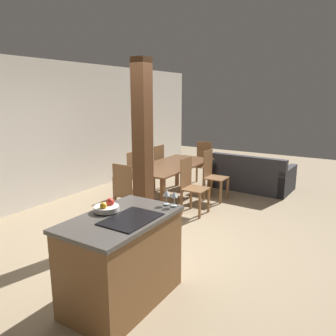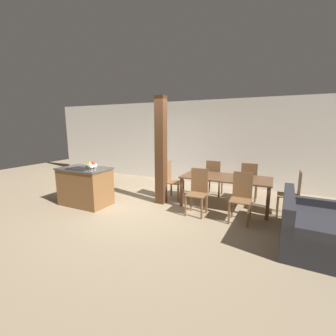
{
  "view_description": "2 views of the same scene",
  "coord_description": "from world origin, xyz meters",
  "px_view_note": "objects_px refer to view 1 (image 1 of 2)",
  "views": [
    {
      "loc": [
        -3.6,
        -2.41,
        2.07
      ],
      "look_at": [
        0.6,
        0.2,
        0.95
      ],
      "focal_mm": 35.0,
      "sensor_mm": 36.0,
      "label": 1
    },
    {
      "loc": [
        2.76,
        -4.32,
        1.89
      ],
      "look_at": [
        0.6,
        0.2,
        0.95
      ],
      "focal_mm": 24.0,
      "sensor_mm": 36.0,
      "label": 2
    }
  ],
  "objects_px": {
    "kitchen_island": "(122,259)",
    "wine_glass_middle": "(167,193)",
    "dining_table": "(171,168)",
    "fruit_bowl": "(107,207)",
    "dining_chair_far_right": "(155,166)",
    "couch": "(253,177)",
    "dining_chair_head_end": "(127,192)",
    "dining_chair_near_right": "(213,174)",
    "dining_chair_far_left": "(129,175)",
    "timber_post": "(143,148)",
    "wine_glass_near": "(174,195)",
    "dining_chair_near_left": "(191,185)",
    "dining_chair_foot_end": "(202,163)"
  },
  "relations": [
    {
      "from": "kitchen_island",
      "to": "dining_chair_near_right",
      "type": "distance_m",
      "value": 3.59
    },
    {
      "from": "kitchen_island",
      "to": "timber_post",
      "type": "height_order",
      "value": "timber_post"
    },
    {
      "from": "dining_chair_far_right",
      "to": "couch",
      "type": "relative_size",
      "value": 0.59
    },
    {
      "from": "dining_chair_near_left",
      "to": "dining_chair_near_right",
      "type": "relative_size",
      "value": 1.0
    },
    {
      "from": "kitchen_island",
      "to": "fruit_bowl",
      "type": "height_order",
      "value": "fruit_bowl"
    },
    {
      "from": "dining_table",
      "to": "fruit_bowl",
      "type": "bearing_deg",
      "value": -160.27
    },
    {
      "from": "dining_chair_foot_end",
      "to": "dining_chair_far_right",
      "type": "bearing_deg",
      "value": -126.6
    },
    {
      "from": "dining_chair_far_left",
      "to": "timber_post",
      "type": "bearing_deg",
      "value": 46.72
    },
    {
      "from": "kitchen_island",
      "to": "wine_glass_middle",
      "type": "xyz_separation_m",
      "value": [
        0.53,
        -0.2,
        0.58
      ]
    },
    {
      "from": "couch",
      "to": "dining_chair_near_right",
      "type": "bearing_deg",
      "value": 71.0
    },
    {
      "from": "dining_chair_head_end",
      "to": "dining_chair_foot_end",
      "type": "xyz_separation_m",
      "value": [
        2.77,
        -0.0,
        0.0
      ]
    },
    {
      "from": "wine_glass_middle",
      "to": "dining_chair_far_left",
      "type": "distance_m",
      "value": 3.09
    },
    {
      "from": "fruit_bowl",
      "to": "timber_post",
      "type": "distance_m",
      "value": 1.74
    },
    {
      "from": "kitchen_island",
      "to": "dining_chair_foot_end",
      "type": "height_order",
      "value": "dining_chair_foot_end"
    },
    {
      "from": "wine_glass_near",
      "to": "dining_chair_far_right",
      "type": "distance_m",
      "value": 3.82
    },
    {
      "from": "dining_chair_near_right",
      "to": "wine_glass_near",
      "type": "bearing_deg",
      "value": -163.36
    },
    {
      "from": "fruit_bowl",
      "to": "dining_chair_head_end",
      "type": "distance_m",
      "value": 2.04
    },
    {
      "from": "dining_chair_far_right",
      "to": "couch",
      "type": "xyz_separation_m",
      "value": [
        1.16,
        -1.84,
        -0.24
      ]
    },
    {
      "from": "fruit_bowl",
      "to": "dining_chair_far_right",
      "type": "bearing_deg",
      "value": 27.03
    },
    {
      "from": "dining_chair_far_right",
      "to": "dining_chair_head_end",
      "type": "relative_size",
      "value": 1.0
    },
    {
      "from": "dining_chair_far_left",
      "to": "timber_post",
      "type": "relative_size",
      "value": 0.38
    },
    {
      "from": "wine_glass_near",
      "to": "couch",
      "type": "relative_size",
      "value": 0.09
    },
    {
      "from": "dining_chair_near_right",
      "to": "dining_chair_near_left",
      "type": "bearing_deg",
      "value": 180.0
    },
    {
      "from": "dining_chair_far_right",
      "to": "dining_chair_foot_end",
      "type": "height_order",
      "value": "same"
    },
    {
      "from": "dining_table",
      "to": "timber_post",
      "type": "height_order",
      "value": "timber_post"
    },
    {
      "from": "fruit_bowl",
      "to": "timber_post",
      "type": "bearing_deg",
      "value": 23.72
    },
    {
      "from": "dining_chair_far_left",
      "to": "timber_post",
      "type": "height_order",
      "value": "timber_post"
    },
    {
      "from": "dining_chair_near_right",
      "to": "dining_chair_head_end",
      "type": "height_order",
      "value": "same"
    },
    {
      "from": "kitchen_island",
      "to": "dining_chair_far_right",
      "type": "bearing_deg",
      "value": 29.43
    },
    {
      "from": "dining_chair_far_right",
      "to": "timber_post",
      "type": "bearing_deg",
      "value": 29.55
    },
    {
      "from": "dining_chair_near_right",
      "to": "dining_chair_foot_end",
      "type": "distance_m",
      "value": 1.16
    },
    {
      "from": "kitchen_island",
      "to": "timber_post",
      "type": "distance_m",
      "value": 2.01
    },
    {
      "from": "kitchen_island",
      "to": "wine_glass_middle",
      "type": "relative_size",
      "value": 7.71
    },
    {
      "from": "dining_chair_far_right",
      "to": "fruit_bowl",
      "type": "bearing_deg",
      "value": 27.03
    },
    {
      "from": "wine_glass_middle",
      "to": "couch",
      "type": "height_order",
      "value": "wine_glass_middle"
    },
    {
      "from": "wine_glass_near",
      "to": "timber_post",
      "type": "bearing_deg",
      "value": 47.85
    },
    {
      "from": "dining_chair_head_end",
      "to": "dining_chair_foot_end",
      "type": "distance_m",
      "value": 2.77
    },
    {
      "from": "wine_glass_middle",
      "to": "dining_chair_near_left",
      "type": "height_order",
      "value": "wine_glass_middle"
    },
    {
      "from": "dining_chair_head_end",
      "to": "couch",
      "type": "relative_size",
      "value": 0.59
    },
    {
      "from": "kitchen_island",
      "to": "couch",
      "type": "distance_m",
      "value": 4.7
    },
    {
      "from": "dining_table",
      "to": "timber_post",
      "type": "bearing_deg",
      "value": -164.7
    },
    {
      "from": "wine_glass_middle",
      "to": "dining_chair_head_end",
      "type": "xyz_separation_m",
      "value": [
        1.18,
        1.5,
        -0.53
      ]
    },
    {
      "from": "wine_glass_middle",
      "to": "kitchen_island",
      "type": "bearing_deg",
      "value": 159.59
    },
    {
      "from": "wine_glass_middle",
      "to": "dining_chair_near_left",
      "type": "bearing_deg",
      "value": 20.93
    },
    {
      "from": "kitchen_island",
      "to": "wine_glass_middle",
      "type": "distance_m",
      "value": 0.81
    },
    {
      "from": "dining_table",
      "to": "dining_chair_far_right",
      "type": "height_order",
      "value": "dining_chair_far_right"
    },
    {
      "from": "fruit_bowl",
      "to": "dining_chair_head_end",
      "type": "relative_size",
      "value": 0.26
    },
    {
      "from": "wine_glass_near",
      "to": "dining_chair_near_left",
      "type": "bearing_deg",
      "value": 23.12
    },
    {
      "from": "dining_chair_head_end",
      "to": "dining_chair_far_left",
      "type": "bearing_deg",
      "value": -53.4
    },
    {
      "from": "dining_table",
      "to": "dining_chair_head_end",
      "type": "relative_size",
      "value": 2.03
    }
  ]
}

